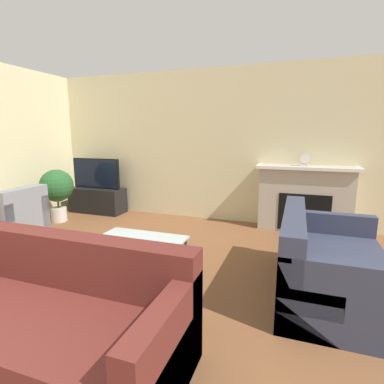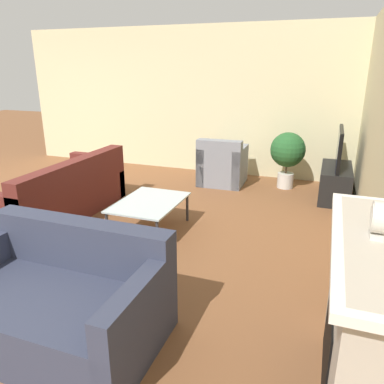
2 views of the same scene
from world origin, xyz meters
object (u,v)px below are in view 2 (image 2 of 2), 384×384
at_px(couch_sectional, 59,197).
at_px(potted_plant, 288,153).
at_px(mantel_clock, 378,219).
at_px(armchair_by_window, 222,167).
at_px(couch_loveseat, 58,302).
at_px(tv, 339,148).
at_px(coffee_table, 149,204).

height_order(couch_sectional, potted_plant, potted_plant).
bearing_deg(mantel_clock, armchair_by_window, -153.35).
distance_m(couch_sectional, couch_loveseat, 2.53).
distance_m(couch_sectional, mantel_clock, 4.16).
distance_m(armchair_by_window, potted_plant, 1.13).
xyz_separation_m(tv, couch_loveseat, (4.12, -1.95, -0.51)).
height_order(tv, couch_loveseat, tv).
relative_size(couch_sectional, potted_plant, 2.27).
bearing_deg(coffee_table, couch_sectional, -89.83).
height_order(couch_loveseat, mantel_clock, mantel_clock).
xyz_separation_m(couch_loveseat, armchair_by_window, (-4.22, 0.09, 0.02)).
xyz_separation_m(coffee_table, potted_plant, (-2.40, 1.38, 0.25)).
relative_size(couch_sectional, armchair_by_window, 2.63).
bearing_deg(potted_plant, couch_loveseat, -14.93).
relative_size(coffee_table, mantel_clock, 4.86).
relative_size(tv, couch_sectional, 0.48).
xyz_separation_m(couch_sectional, mantel_clock, (1.74, 3.68, 0.89)).
xyz_separation_m(tv, couch_sectional, (2.14, -3.54, -0.51)).
bearing_deg(coffee_table, tv, 134.59).
xyz_separation_m(couch_loveseat, mantel_clock, (-0.24, 2.09, 0.89)).
xyz_separation_m(armchair_by_window, mantel_clock, (3.99, 2.00, 0.87)).
bearing_deg(couch_sectional, potted_plant, 131.16).
relative_size(coffee_table, potted_plant, 1.07).
height_order(tv, potted_plant, tv).
bearing_deg(mantel_clock, potted_plant, -167.46).
bearing_deg(tv, mantel_clock, 2.01).
bearing_deg(coffee_table, couch_loveseat, 6.16).
distance_m(couch_loveseat, armchair_by_window, 4.22).
xyz_separation_m(couch_loveseat, coffee_table, (-1.98, -0.21, 0.07)).
height_order(couch_loveseat, potted_plant, potted_plant).
distance_m(couch_sectional, potted_plant, 3.67).
xyz_separation_m(couch_sectional, potted_plant, (-2.41, 2.75, 0.32)).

